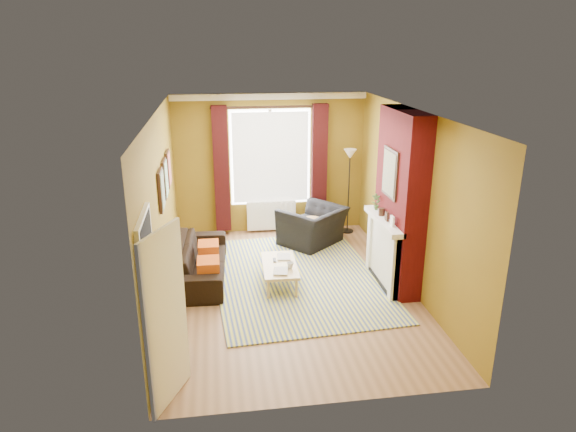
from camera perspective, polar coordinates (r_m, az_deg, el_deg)
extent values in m
plane|color=brown|center=(8.26, 0.25, -8.13)|extent=(5.50, 5.50, 0.00)
cube|color=olive|center=(10.36, -1.99, 5.77)|extent=(3.80, 0.02, 2.80)
cube|color=olive|center=(5.22, 4.76, -8.02)|extent=(3.80, 0.02, 2.80)
cube|color=olive|center=(8.21, 13.50, 1.70)|extent=(0.02, 5.50, 2.80)
cube|color=olive|center=(7.69, -13.87, 0.50)|extent=(0.02, 5.50, 2.80)
cube|color=white|center=(7.42, 0.28, 11.51)|extent=(3.80, 5.50, 0.01)
cube|color=#4E0B0D|center=(8.15, 12.35, 1.66)|extent=(0.35, 1.40, 2.80)
cube|color=white|center=(8.37, 10.69, -3.95)|extent=(0.12, 1.30, 1.10)
cube|color=white|center=(8.17, 10.59, -0.55)|extent=(0.22, 1.40, 0.08)
cube|color=white|center=(7.88, 11.87, -5.77)|extent=(0.16, 0.14, 1.04)
cube|color=white|center=(8.89, 9.38, -2.71)|extent=(0.16, 0.14, 1.04)
cube|color=black|center=(8.42, 10.85, -4.56)|extent=(0.06, 0.80, 0.90)
cube|color=black|center=(8.59, 10.55, -7.14)|extent=(0.20, 1.00, 0.06)
cube|color=white|center=(7.82, 11.51, -0.56)|extent=(0.03, 0.12, 0.16)
cube|color=#311D13|center=(8.05, 10.92, -0.04)|extent=(0.03, 0.10, 0.14)
cylinder|color=#311D13|center=(8.27, 10.37, 0.45)|extent=(0.10, 0.10, 0.12)
cube|color=#311D13|center=(7.97, 11.29, 4.70)|extent=(0.03, 0.60, 0.75)
cube|color=#B28A3C|center=(7.96, 11.16, 4.70)|extent=(0.01, 0.52, 0.66)
cube|color=white|center=(10.10, -2.05, 13.14)|extent=(3.80, 0.08, 0.12)
cube|color=white|center=(10.30, -1.98, 6.54)|extent=(1.60, 0.04, 1.90)
cube|color=white|center=(10.26, -1.95, 6.49)|extent=(1.50, 0.02, 1.80)
cube|color=white|center=(10.28, -1.97, 6.52)|extent=(0.06, 0.04, 1.90)
cube|color=#370C0E|center=(10.20, -7.41, 5.12)|extent=(0.30, 0.16, 2.50)
cube|color=#370C0E|center=(10.40, 3.49, 5.52)|extent=(0.30, 0.16, 2.50)
cylinder|color=#311D13|center=(10.04, -1.99, 12.01)|extent=(2.30, 0.05, 0.05)
cube|color=white|center=(10.55, -1.86, 0.08)|extent=(1.00, 0.10, 0.60)
cube|color=white|center=(10.46, -4.28, -0.14)|extent=(0.04, 0.03, 0.56)
cube|color=white|center=(10.47, -3.68, -0.11)|extent=(0.04, 0.03, 0.56)
cube|color=white|center=(10.47, -3.08, -0.08)|extent=(0.04, 0.03, 0.56)
cube|color=white|center=(10.48, -2.48, -0.05)|extent=(0.04, 0.03, 0.56)
cube|color=white|center=(10.50, -1.88, -0.02)|extent=(0.04, 0.03, 0.56)
cube|color=white|center=(10.51, -1.29, 0.00)|extent=(0.04, 0.03, 0.56)
cube|color=white|center=(10.52, -0.69, 0.03)|extent=(0.04, 0.03, 0.56)
cube|color=white|center=(10.53, -0.10, 0.06)|extent=(0.04, 0.03, 0.56)
cube|color=white|center=(10.55, 0.49, 0.09)|extent=(0.04, 0.03, 0.56)
cube|color=#311D13|center=(7.49, -13.92, 2.81)|extent=(0.04, 0.44, 0.58)
cube|color=gold|center=(7.49, -13.73, 2.82)|extent=(0.01, 0.38, 0.52)
cube|color=#311D13|center=(8.12, -13.52, 4.08)|extent=(0.04, 0.44, 0.58)
cube|color=#35A16F|center=(8.12, -13.35, 4.09)|extent=(0.01, 0.38, 0.52)
cube|color=#311D13|center=(8.75, -13.18, 5.16)|extent=(0.04, 0.44, 0.58)
cube|color=#C3305A|center=(8.74, -13.02, 5.17)|extent=(0.01, 0.38, 0.52)
cube|color=white|center=(5.96, -15.04, -9.35)|extent=(0.05, 0.94, 2.06)
cube|color=black|center=(5.96, -14.84, -9.34)|extent=(0.02, 0.80, 1.98)
cube|color=white|center=(5.63, -13.42, -11.02)|extent=(0.37, 0.74, 1.98)
imported|color=#3D692F|center=(8.52, 9.77, 1.57)|extent=(0.14, 0.10, 0.27)
cube|color=#B7460F|center=(8.05, -8.84, -5.35)|extent=(0.34, 0.40, 0.16)
cube|color=#B7460F|center=(8.69, -8.83, -3.47)|extent=(0.34, 0.40, 0.16)
cube|color=#354993|center=(8.64, 0.93, -6.78)|extent=(2.92, 3.88, 0.02)
imported|color=black|center=(8.67, -9.76, -4.84)|extent=(0.92, 2.13, 0.61)
imported|color=black|center=(9.90, 2.74, -1.14)|extent=(1.49, 1.48, 0.73)
cube|color=tan|center=(8.27, -0.94, -5.51)|extent=(0.58, 1.10, 0.05)
cylinder|color=tan|center=(7.89, -2.20, -8.23)|extent=(0.05, 0.05, 0.32)
cylinder|color=tan|center=(7.93, 0.95, -8.08)|extent=(0.05, 0.05, 0.32)
cylinder|color=tan|center=(8.77, -2.63, -5.33)|extent=(0.05, 0.05, 0.32)
cylinder|color=tan|center=(8.80, 0.19, -5.21)|extent=(0.05, 0.05, 0.32)
cylinder|color=#9A7042|center=(10.14, 2.70, -1.49)|extent=(0.37, 0.37, 0.45)
cylinder|color=black|center=(10.71, 6.58, -1.65)|extent=(0.30, 0.30, 0.03)
cylinder|color=black|center=(10.45, 6.75, 2.52)|extent=(0.03, 0.03, 1.59)
cone|color=beige|center=(10.25, 6.92, 6.85)|extent=(0.30, 0.30, 0.19)
imported|color=#999999|center=(7.99, -1.60, -6.15)|extent=(0.27, 0.33, 0.03)
imported|color=#999999|center=(8.50, -1.19, -4.56)|extent=(0.24, 0.31, 0.02)
imported|color=#999999|center=(8.09, 0.25, -5.50)|extent=(0.14, 0.14, 0.10)
cube|color=#232326|center=(8.38, -1.50, -4.91)|extent=(0.06, 0.15, 0.02)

